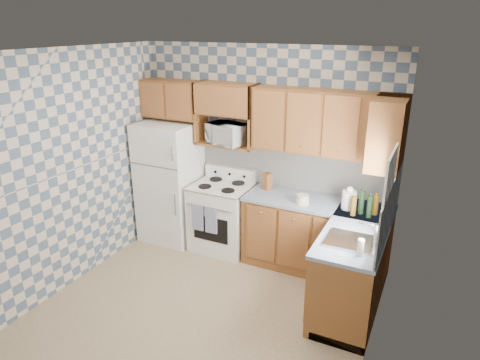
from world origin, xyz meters
name	(u,v)px	position (x,y,z in m)	size (l,w,h in m)	color
floor	(206,307)	(0.00, 0.00, 0.00)	(3.40, 3.40, 0.00)	#8A7154
back_wall	(265,152)	(0.00, 1.60, 1.35)	(3.40, 0.02, 2.70)	#4B5F78
right_wall	(380,227)	(1.70, 0.00, 1.35)	(0.02, 3.20, 2.70)	#4B5F78
backsplash_back	(293,167)	(0.40, 1.59, 1.20)	(2.60, 0.01, 0.56)	silver
backsplash_right	(390,208)	(1.69, 0.80, 1.20)	(0.01, 1.60, 0.56)	silver
refrigerator	(170,182)	(-1.27, 1.25, 0.84)	(0.75, 0.70, 1.68)	white
stove_body	(222,217)	(-0.47, 1.28, 0.45)	(0.76, 0.65, 0.90)	white
cooktop	(222,186)	(-0.47, 1.28, 0.91)	(0.76, 0.65, 0.03)	silver
backguard	(231,173)	(-0.47, 1.55, 1.00)	(0.76, 0.08, 0.17)	white
dish_towel_left	(198,218)	(-0.64, 0.93, 0.56)	(0.17, 0.03, 0.35)	navy
dish_towel_right	(211,221)	(-0.45, 0.93, 0.56)	(0.17, 0.03, 0.35)	navy
base_cabinets_back	(315,237)	(0.82, 1.30, 0.44)	(1.75, 0.60, 0.88)	brown
base_cabinets_right	(354,267)	(1.40, 0.80, 0.44)	(0.60, 1.60, 0.88)	brown
countertop_back	(318,203)	(0.82, 1.30, 0.90)	(1.77, 0.63, 0.04)	slate
countertop_right	(357,229)	(1.40, 0.80, 0.90)	(0.63, 1.60, 0.04)	slate
upper_cabinets_back	(326,123)	(0.82, 1.44, 1.85)	(1.75, 0.33, 0.74)	brown
upper_cabinets_fridge	(172,99)	(-1.29, 1.44, 1.97)	(0.82, 0.33, 0.50)	brown
upper_cabinets_right	(388,133)	(1.53, 1.25, 1.85)	(0.33, 0.70, 0.74)	brown
microwave_shelf	(227,144)	(-0.47, 1.44, 1.44)	(0.80, 0.33, 0.03)	brown
microwave	(227,134)	(-0.45, 1.40, 1.59)	(0.49, 0.33, 0.27)	white
sink	(351,241)	(1.40, 0.45, 0.93)	(0.48, 0.40, 0.03)	#B7B7BC
window	(388,197)	(1.69, 0.45, 1.45)	(0.02, 0.66, 0.86)	silver
bottle_0	(362,202)	(1.35, 1.16, 1.06)	(0.06, 0.06, 0.28)	black
bottle_1	(370,206)	(1.45, 1.10, 1.05)	(0.06, 0.06, 0.26)	black
bottle_2	(376,205)	(1.50, 1.20, 1.04)	(0.06, 0.06, 0.24)	brown
bottle_3	(353,206)	(1.28, 1.08, 1.03)	(0.06, 0.06, 0.22)	brown
knife_block	(267,181)	(0.12, 1.40, 1.03)	(0.10, 0.10, 0.22)	brown
electric_kettle	(349,200)	(1.20, 1.24, 1.03)	(0.17, 0.17, 0.21)	white
food_containers	(302,199)	(0.68, 1.15, 0.97)	(0.16, 0.16, 0.11)	beige
soap_bottle	(361,248)	(1.53, 0.22, 1.01)	(0.06, 0.06, 0.17)	beige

